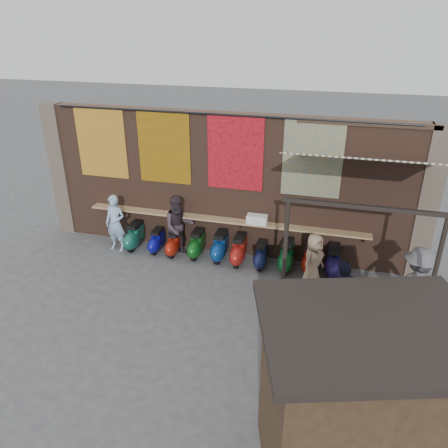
# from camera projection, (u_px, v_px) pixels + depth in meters

# --- Properties ---
(ground) EXTENTS (70.00, 70.00, 0.00)m
(ground) POSITION_uv_depth(u_px,v_px,m) (198.00, 300.00, 10.61)
(ground) COLOR #474749
(ground) RESTS_ON ground
(brick_wall) EXTENTS (10.00, 0.40, 4.00)m
(brick_wall) POSITION_uv_depth(u_px,v_px,m) (226.00, 185.00, 12.11)
(brick_wall) COLOR brown
(brick_wall) RESTS_ON ground
(pier_left) EXTENTS (0.50, 0.50, 4.00)m
(pier_left) POSITION_uv_depth(u_px,v_px,m) (62.00, 170.00, 13.34)
(pier_left) COLOR #4C4238
(pier_left) RESTS_ON ground
(pier_right) EXTENTS (0.50, 0.50, 4.00)m
(pier_right) POSITION_uv_depth(u_px,v_px,m) (427.00, 204.00, 10.88)
(pier_right) COLOR #4C4238
(pier_right) RESTS_ON ground
(eating_counter) EXTENTS (8.00, 0.32, 0.05)m
(eating_counter) POSITION_uv_depth(u_px,v_px,m) (223.00, 220.00, 12.17)
(eating_counter) COLOR #9E7A51
(eating_counter) RESTS_ON brick_wall
(shelf_box) EXTENTS (0.56, 0.27, 0.25)m
(shelf_box) POSITION_uv_depth(u_px,v_px,m) (257.00, 219.00, 11.85)
(shelf_box) COLOR white
(shelf_box) RESTS_ON eating_counter
(tapestry_redgold) EXTENTS (1.50, 0.02, 2.00)m
(tapestry_redgold) POSITION_uv_depth(u_px,v_px,m) (102.00, 143.00, 12.35)
(tapestry_redgold) COLOR maroon
(tapestry_redgold) RESTS_ON brick_wall
(tapestry_sun) EXTENTS (1.50, 0.02, 2.00)m
(tapestry_sun) POSITION_uv_depth(u_px,v_px,m) (164.00, 148.00, 11.90)
(tapestry_sun) COLOR orange
(tapestry_sun) RESTS_ON brick_wall
(tapestry_orange) EXTENTS (1.50, 0.02, 2.00)m
(tapestry_orange) POSITION_uv_depth(u_px,v_px,m) (235.00, 153.00, 11.42)
(tapestry_orange) COLOR red
(tapestry_orange) RESTS_ON brick_wall
(tapestry_multi) EXTENTS (1.50, 0.02, 2.00)m
(tapestry_multi) POSITION_uv_depth(u_px,v_px,m) (312.00, 159.00, 10.95)
(tapestry_multi) COLOR #26588C
(tapestry_multi) RESTS_ON brick_wall
(hang_rail) EXTENTS (9.50, 0.06, 0.06)m
(hang_rail) POSITION_uv_depth(u_px,v_px,m) (224.00, 115.00, 11.07)
(hang_rail) COLOR black
(hang_rail) RESTS_ON brick_wall
(scooter_stool_0) EXTENTS (0.37, 0.82, 0.78)m
(scooter_stool_0) POSITION_uv_depth(u_px,v_px,m) (135.00, 236.00, 12.85)
(scooter_stool_0) COLOR #165A49
(scooter_stool_0) RESTS_ON ground
(scooter_stool_1) EXTENTS (0.32, 0.71, 0.67)m
(scooter_stool_1) POSITION_uv_depth(u_px,v_px,m) (157.00, 241.00, 12.69)
(scooter_stool_1) COLOR #0D0F97
(scooter_stool_1) RESTS_ON ground
(scooter_stool_2) EXTENTS (0.33, 0.74, 0.70)m
(scooter_stool_2) POSITION_uv_depth(u_px,v_px,m) (174.00, 243.00, 12.51)
(scooter_stool_2) COLOR #9F1A0C
(scooter_stool_2) RESTS_ON ground
(scooter_stool_3) EXTENTS (0.36, 0.81, 0.77)m
(scooter_stool_3) POSITION_uv_depth(u_px,v_px,m) (197.00, 244.00, 12.40)
(scooter_stool_3) COLOR #105018
(scooter_stool_3) RESTS_ON ground
(scooter_stool_4) EXTENTS (0.38, 0.85, 0.81)m
(scooter_stool_4) POSITION_uv_depth(u_px,v_px,m) (220.00, 246.00, 12.23)
(scooter_stool_4) COLOR navy
(scooter_stool_4) RESTS_ON ground
(scooter_stool_5) EXTENTS (0.38, 0.85, 0.81)m
(scooter_stool_5) POSITION_uv_depth(u_px,v_px,m) (239.00, 250.00, 12.03)
(scooter_stool_5) COLOR maroon
(scooter_stool_5) RESTS_ON ground
(scooter_stool_6) EXTENTS (0.33, 0.73, 0.69)m
(scooter_stool_6) POSITION_uv_depth(u_px,v_px,m) (261.00, 255.00, 11.89)
(scooter_stool_6) COLOR #161E50
(scooter_stool_6) RESTS_ON ground
(scooter_stool_7) EXTENTS (0.39, 0.87, 0.83)m
(scooter_stool_7) POSITION_uv_depth(u_px,v_px,m) (287.00, 256.00, 11.71)
(scooter_stool_7) COLOR #0C5424
(scooter_stool_7) RESTS_ON ground
(scooter_stool_8) EXTENTS (0.37, 0.82, 0.78)m
(scooter_stool_8) POSITION_uv_depth(u_px,v_px,m) (310.00, 259.00, 11.64)
(scooter_stool_8) COLOR maroon
(scooter_stool_8) RESTS_ON ground
(scooter_stool_9) EXTENTS (0.39, 0.86, 0.81)m
(scooter_stool_9) POSITION_uv_depth(u_px,v_px,m) (333.00, 262.00, 11.46)
(scooter_stool_9) COLOR #1A1246
(scooter_stool_9) RESTS_ON ground
(diner_left) EXTENTS (0.65, 0.47, 1.69)m
(diner_left) POSITION_uv_depth(u_px,v_px,m) (115.00, 223.00, 12.59)
(diner_left) COLOR #94B1D8
(diner_left) RESTS_ON ground
(diner_right) EXTENTS (1.11, 1.06, 1.81)m
(diner_right) POSITION_uv_depth(u_px,v_px,m) (179.00, 226.00, 12.25)
(diner_right) COLOR #342830
(diner_right) RESTS_ON ground
(shopper_navy) EXTENTS (1.06, 0.82, 1.67)m
(shopper_navy) POSITION_uv_depth(u_px,v_px,m) (342.00, 296.00, 9.30)
(shopper_navy) COLOR black
(shopper_navy) RESTS_ON ground
(shopper_grey) EXTENTS (1.24, 0.72, 1.89)m
(shopper_grey) POSITION_uv_depth(u_px,v_px,m) (416.00, 288.00, 9.39)
(shopper_grey) COLOR #5C5D62
(shopper_grey) RESTS_ON ground
(shopper_tan) EXTENTS (0.76, 0.86, 1.48)m
(shopper_tan) POSITION_uv_depth(u_px,v_px,m) (313.00, 261.00, 10.81)
(shopper_tan) COLOR #997C61
(shopper_tan) RESTS_ON ground
(market_stall) EXTENTS (2.91, 2.50, 2.67)m
(market_stall) POSITION_uv_depth(u_px,v_px,m) (358.00, 410.00, 5.98)
(market_stall) COLOR black
(market_stall) RESTS_ON ground
(stall_roof) EXTENTS (3.27, 2.86, 0.12)m
(stall_roof) POSITION_uv_depth(u_px,v_px,m) (373.00, 328.00, 5.39)
(stall_roof) COLOR black
(stall_roof) RESTS_ON market_stall
(stall_sign) EXTENTS (1.16, 0.40, 0.50)m
(stall_sign) POSITION_uv_depth(u_px,v_px,m) (343.00, 330.00, 6.59)
(stall_sign) COLOR gold
(stall_sign) RESTS_ON market_stall
(stall_shelf) EXTENTS (1.98, 0.71, 0.06)m
(stall_shelf) POSITION_uv_depth(u_px,v_px,m) (336.00, 378.00, 7.00)
(stall_shelf) COLOR #473321
(stall_shelf) RESTS_ON market_stall
(awning_canvas) EXTENTS (3.20, 3.28, 0.97)m
(awning_canvas) POSITION_uv_depth(u_px,v_px,m) (367.00, 159.00, 9.05)
(awning_canvas) COLOR beige
(awning_canvas) RESTS_ON brick_wall
(awning_ledger) EXTENTS (3.30, 0.08, 0.12)m
(awning_ledger) POSITION_uv_depth(u_px,v_px,m) (368.00, 124.00, 10.27)
(awning_ledger) COLOR #33261C
(awning_ledger) RESTS_ON brick_wall
(awning_header) EXTENTS (3.00, 0.08, 0.08)m
(awning_header) POSITION_uv_depth(u_px,v_px,m) (365.00, 207.00, 7.94)
(awning_header) COLOR black
(awning_header) RESTS_ON awning_post_left
(awning_post_left) EXTENTS (0.09, 0.09, 3.10)m
(awning_post_left) POSITION_uv_depth(u_px,v_px,m) (284.00, 269.00, 8.93)
(awning_post_left) COLOR black
(awning_post_left) RESTS_ON ground
(awning_post_right) EXTENTS (0.09, 0.09, 3.10)m
(awning_post_right) POSITION_uv_depth(u_px,v_px,m) (431.00, 289.00, 8.27)
(awning_post_right) COLOR black
(awning_post_right) RESTS_ON ground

